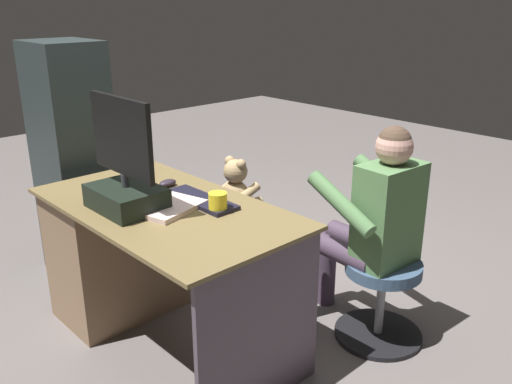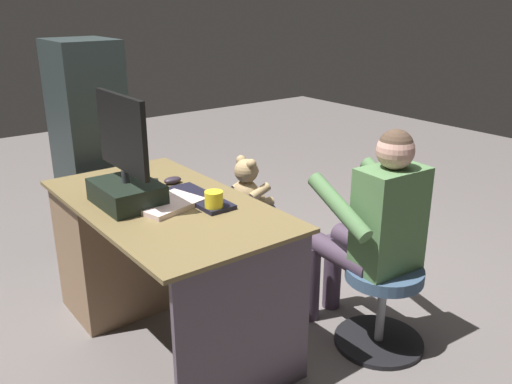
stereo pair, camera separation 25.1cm
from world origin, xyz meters
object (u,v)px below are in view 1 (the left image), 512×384
at_px(visitor_chair, 381,293).
at_px(monitor, 125,179).
at_px(keyboard, 200,200).
at_px(desk, 130,249).
at_px(office_chair_teddy, 236,239).
at_px(tv_remote, 138,186).
at_px(cup, 218,203).
at_px(person, 371,217).
at_px(computer_mouse, 168,183).
at_px(teddy_bear, 237,186).

bearing_deg(visitor_chair, monitor, 50.62).
bearing_deg(visitor_chair, keyboard, 46.40).
bearing_deg(desk, office_chair_teddy, -92.46).
bearing_deg(tv_remote, cup, -148.16).
bearing_deg(tv_remote, desk, 64.28).
bearing_deg(person, desk, 39.41).
height_order(tv_remote, person, person).
bearing_deg(cup, person, -118.70).
height_order(computer_mouse, tv_remote, computer_mouse).
relative_size(cup, teddy_bear, 0.28).
bearing_deg(keyboard, person, -129.33).
distance_m(monitor, office_chair_teddy, 1.12).
bearing_deg(desk, computer_mouse, -131.11).
relative_size(keyboard, computer_mouse, 4.38).
bearing_deg(tv_remote, visitor_chair, -119.52).
bearing_deg(person, teddy_bear, 3.31).
relative_size(desk, visitor_chair, 3.03).
height_order(keyboard, teddy_bear, keyboard).
height_order(teddy_bear, person, person).
relative_size(monitor, teddy_bear, 1.55).
bearing_deg(person, computer_mouse, 37.38).
height_order(computer_mouse, person, person).
distance_m(keyboard, visitor_chair, 1.02).
xyz_separation_m(keyboard, visitor_chair, (-0.62, -0.65, -0.50)).
bearing_deg(office_chair_teddy, monitor, 105.81).
distance_m(desk, tv_remote, 0.37).
relative_size(computer_mouse, visitor_chair, 0.22).
height_order(desk, office_chair_teddy, desk).
distance_m(desk, keyboard, 0.59).
bearing_deg(office_chair_teddy, desk, 87.54).
distance_m(cup, visitor_chair, 0.97).
height_order(office_chair_teddy, person, person).
bearing_deg(tv_remote, monitor, 162.84).
bearing_deg(monitor, keyboard, -118.13).
height_order(tv_remote, office_chair_teddy, tv_remote).
relative_size(computer_mouse, teddy_bear, 0.29).
bearing_deg(keyboard, monitor, 61.87).
xyz_separation_m(cup, teddy_bear, (0.57, -0.61, -0.21)).
bearing_deg(desk, person, -140.59).
height_order(teddy_bear, visitor_chair, teddy_bear).
xyz_separation_m(cup, office_chair_teddy, (0.57, -0.60, -0.55)).
relative_size(keyboard, cup, 4.50).
bearing_deg(keyboard, office_chair_teddy, -54.83).
distance_m(office_chair_teddy, visitor_chair, 1.03).
height_order(monitor, cup, monitor).
xyz_separation_m(desk, keyboard, (-0.44, -0.15, 0.36)).
relative_size(tv_remote, teddy_bear, 0.45).
bearing_deg(tv_remote, teddy_bear, -64.57).
distance_m(keyboard, person, 0.84).
bearing_deg(cup, visitor_chair, -124.13).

